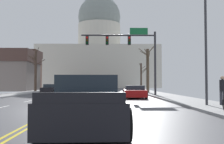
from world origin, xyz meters
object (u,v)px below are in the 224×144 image
street_lamp_right (201,17)px  sedan_oncoming_01 (83,88)px  sedan_near_00 (134,92)px  sedan_oncoming_03 (77,86)px  signal_gantry (129,46)px  pickup_truck_near_03 (86,105)px  sedan_near_01 (96,95)px  sedan_oncoming_02 (73,87)px  sedan_oncoming_00 (50,89)px  sedan_near_02 (94,99)px  pedestrian_00 (223,89)px

street_lamp_right → sedan_oncoming_01: size_ratio=2.00×
sedan_near_00 → sedan_oncoming_03: 44.51m
signal_gantry → street_lamp_right: size_ratio=0.92×
signal_gantry → pickup_truck_near_03: (-2.91, -20.15, -4.53)m
sedan_near_01 → sedan_oncoming_02: 41.49m
street_lamp_right → sedan_oncoming_00: bearing=120.6°
sedan_near_02 → sedan_oncoming_01: size_ratio=1.01×
signal_gantry → sedan_oncoming_01: 21.28m
sedan_near_00 → sedan_oncoming_00: (-10.51, 12.88, 0.01)m
sedan_oncoming_01 → pedestrian_00: size_ratio=2.59×
sedan_near_00 → pedestrian_00: size_ratio=2.88×
sedan_near_01 → sedan_oncoming_00: 20.01m
sedan_near_00 → pickup_truck_near_03: 17.15m
pickup_truck_near_03 → sedan_oncoming_01: bearing=95.2°
sedan_oncoming_00 → sedan_near_00: bearing=-50.8°
sedan_near_01 → sedan_oncoming_02: bearing=99.4°
sedan_oncoming_00 → sedan_oncoming_02: size_ratio=0.97×
sedan_oncoming_02 → sedan_near_00: bearing=-74.0°
signal_gantry → sedan_near_01: 10.67m
sedan_near_00 → pickup_truck_near_03: bearing=-100.6°
sedan_oncoming_01 → pedestrian_00: 34.44m
street_lamp_right → sedan_near_00: 11.12m
signal_gantry → pickup_truck_near_03: 20.85m
sedan_oncoming_01 → signal_gantry: bearing=-71.7°
sedan_near_02 → sedan_near_01: bearing=91.1°
signal_gantry → street_lamp_right: bearing=-76.6°
pickup_truck_near_03 → signal_gantry: bearing=81.8°
sedan_oncoming_03 → pedestrian_00: (14.24, -53.03, 0.47)m
sedan_oncoming_00 → sedan_oncoming_01: bearing=69.7°
pickup_truck_near_03 → sedan_oncoming_03: pickup_truck_near_03 is taller
sedan_oncoming_00 → signal_gantry: bearing=-43.1°
sedan_near_02 → sedan_oncoming_03: bearing=97.3°
sedan_oncoming_03 → pickup_truck_near_03: bearing=-83.3°
signal_gantry → pedestrian_00: bearing=-71.7°
sedan_near_00 → sedan_oncoming_00: sedan_oncoming_00 is taller
signal_gantry → sedan_oncoming_01: bearing=108.3°
signal_gantry → sedan_near_01: bearing=-108.6°
signal_gantry → sedan_near_01: size_ratio=1.73×
sedan_near_01 → pickup_truck_near_03: size_ratio=0.85×
signal_gantry → street_lamp_right: (3.09, -12.99, -0.09)m
sedan_oncoming_03 → sedan_near_02: bearing=-82.7°
sedan_near_00 → sedan_oncoming_01: sedan_near_00 is taller
sedan_near_01 → sedan_oncoming_02: size_ratio=1.01×
signal_gantry → pedestrian_00: 14.31m
pedestrian_00 → sedan_oncoming_02: bearing=107.5°
sedan_oncoming_02 → sedan_oncoming_03: sedan_oncoming_03 is taller
signal_gantry → pedestrian_00: signal_gantry is taller
sedan_near_02 → sedan_oncoming_00: 25.24m
street_lamp_right → sedan_oncoming_03: size_ratio=1.95×
signal_gantry → sedan_oncoming_00: signal_gantry is taller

